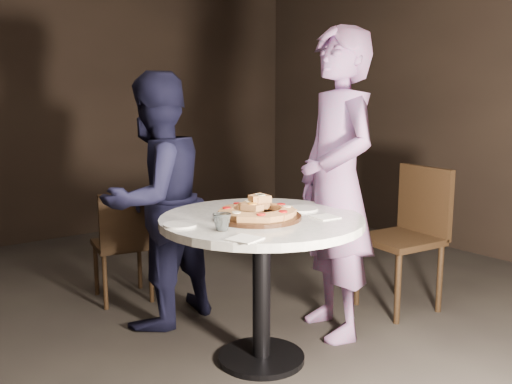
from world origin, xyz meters
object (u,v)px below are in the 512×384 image
at_px(chair_far, 124,239).
at_px(diner_navy, 156,201).
at_px(serving_board, 257,217).
at_px(diner_teal, 336,184).
at_px(focaccia_pile, 257,209).
at_px(table, 262,245).
at_px(water_glass, 222,222).
at_px(chair_right, 411,227).

xyz_separation_m(chair_far, diner_navy, (0.02, -0.46, 0.34)).
relative_size(serving_board, chair_far, 0.58).
xyz_separation_m(serving_board, chair_far, (-0.16, 1.33, -0.37)).
height_order(diner_navy, diner_teal, diner_teal).
distance_m(focaccia_pile, diner_navy, 0.89).
height_order(table, diner_teal, diner_teal).
bearing_deg(water_glass, focaccia_pile, 19.29).
xyz_separation_m(table, diner_teal, (0.62, 0.05, 0.27)).
height_order(chair_far, diner_teal, diner_teal).
distance_m(serving_board, diner_teal, 0.67).
xyz_separation_m(water_glass, chair_right, (1.69, 0.16, -0.30)).
relative_size(focaccia_pile, diner_teal, 0.22).
bearing_deg(water_glass, diner_navy, 81.23).
xyz_separation_m(chair_far, diner_teal, (0.82, -1.27, 0.47)).
xyz_separation_m(serving_board, focaccia_pile, (0.00, 0.00, 0.04)).
bearing_deg(diner_teal, table, -68.10).
bearing_deg(diner_navy, focaccia_pile, 84.15).
relative_size(serving_board, diner_teal, 0.25).
relative_size(serving_board, chair_right, 0.48).
xyz_separation_m(chair_far, chair_right, (1.56, -1.28, 0.10)).
bearing_deg(focaccia_pile, diner_teal, 5.50).
bearing_deg(diner_teal, water_glass, -62.35).
xyz_separation_m(focaccia_pile, diner_teal, (0.66, 0.06, 0.06)).
distance_m(chair_far, chair_right, 2.02).
bearing_deg(serving_board, table, 25.36).
bearing_deg(diner_teal, focaccia_pile, -66.79).
relative_size(chair_far, diner_teal, 0.43).
xyz_separation_m(chair_right, diner_navy, (-1.54, 0.82, 0.24)).
xyz_separation_m(serving_board, water_glass, (-0.30, -0.10, 0.03)).
bearing_deg(table, diner_navy, 102.69).
height_order(focaccia_pile, diner_navy, diner_navy).
bearing_deg(chair_right, table, -82.23).
xyz_separation_m(water_glass, diner_teal, (0.96, 0.17, 0.07)).
xyz_separation_m(serving_board, chair_right, (1.39, 0.06, -0.27)).
height_order(water_glass, diner_navy, diner_navy).
relative_size(water_glass, chair_far, 0.11).
bearing_deg(table, serving_board, -154.64).
xyz_separation_m(water_glass, diner_navy, (0.15, 0.98, -0.06)).
bearing_deg(chair_right, water_glass, -78.38).
bearing_deg(table, focaccia_pile, -157.51).
relative_size(table, diner_navy, 0.86).
xyz_separation_m(serving_board, diner_teal, (0.66, 0.07, 0.10)).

